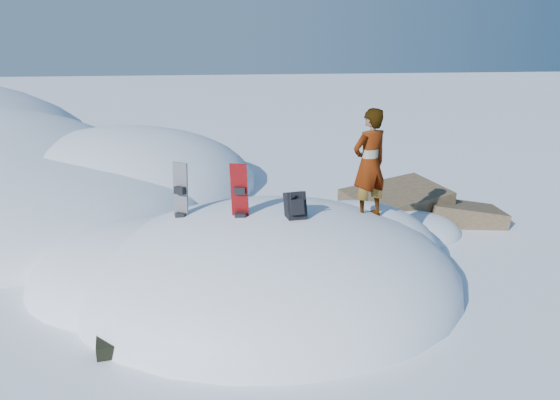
{
  "coord_description": "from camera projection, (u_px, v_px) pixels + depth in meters",
  "views": [
    {
      "loc": [
        -1.17,
        -9.05,
        4.37
      ],
      "look_at": [
        0.22,
        0.3,
        1.55
      ],
      "focal_mm": 35.0,
      "sensor_mm": 36.0,
      "label": 1
    }
  ],
  "objects": [
    {
      "name": "ground",
      "position": [
        271.0,
        286.0,
        9.99
      ],
      "size": [
        120.0,
        120.0,
        0.0
      ],
      "primitive_type": "plane",
      "color": "white",
      "rests_on": "ground"
    },
    {
      "name": "snow_mound",
      "position": [
        260.0,
        281.0,
        10.19
      ],
      "size": [
        8.0,
        6.0,
        3.0
      ],
      "color": "white",
      "rests_on": "ground"
    },
    {
      "name": "rock_outcrop",
      "position": [
        405.0,
        223.0,
        13.37
      ],
      "size": [
        4.68,
        4.41,
        1.68
      ],
      "color": "brown",
      "rests_on": "ground"
    },
    {
      "name": "snowboard_red",
      "position": [
        240.0,
        206.0,
        9.18
      ],
      "size": [
        0.34,
        0.29,
        1.53
      ],
      "rotation": [
        0.0,
        0.0,
        -0.29
      ],
      "color": "#BB090E",
      "rests_on": "snow_mound"
    },
    {
      "name": "snowboard_dark",
      "position": [
        181.0,
        206.0,
        9.65
      ],
      "size": [
        0.31,
        0.3,
        1.59
      ],
      "rotation": [
        0.0,
        0.0,
        -0.62
      ],
      "color": "black",
      "rests_on": "snow_mound"
    },
    {
      "name": "backpack",
      "position": [
        295.0,
        206.0,
        9.13
      ],
      "size": [
        0.38,
        0.44,
        0.55
      ],
      "rotation": [
        0.0,
        0.0,
        0.17
      ],
      "color": "black",
      "rests_on": "snow_mound"
    },
    {
      "name": "gear_pile",
      "position": [
        128.0,
        340.0,
        7.97
      ],
      "size": [
        0.99,
        0.75,
        0.26
      ],
      "rotation": [
        0.0,
        0.0,
        0.14
      ],
      "color": "black",
      "rests_on": "ground"
    },
    {
      "name": "person",
      "position": [
        370.0,
        163.0,
        9.84
      ],
      "size": [
        0.86,
        0.73,
        2.0
      ],
      "primitive_type": "imported",
      "rotation": [
        0.0,
        0.0,
        3.55
      ],
      "color": "slate",
      "rests_on": "snow_mound"
    }
  ]
}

